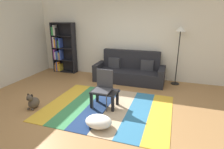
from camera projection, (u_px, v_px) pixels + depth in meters
name	position (u px, v px, depth m)	size (l,w,h in m)	color
ground_plane	(102.00, 107.00, 4.55)	(14.00, 14.00, 0.00)	#9E7042
back_wall	(129.00, 38.00, 6.44)	(6.80, 0.10, 2.70)	silver
left_wall	(8.00, 41.00, 5.84)	(0.10, 5.50, 2.70)	beige
rug	(108.00, 108.00, 4.51)	(2.94, 2.27, 0.01)	gold
couch	(129.00, 71.00, 6.22)	(2.26, 0.80, 1.00)	black
bookshelf	(62.00, 49.00, 7.14)	(0.90, 0.28, 1.85)	black
coffee_table	(105.00, 94.00, 4.50)	(0.61, 0.44, 0.40)	black
pouf	(99.00, 121.00, 3.72)	(0.54, 0.42, 0.23)	white
dog	(33.00, 102.00, 4.46)	(0.22, 0.35, 0.40)	#473D33
standing_lamp	(180.00, 37.00, 5.62)	(0.32, 0.32, 1.80)	black
tv_remote	(105.00, 91.00, 4.42)	(0.04, 0.15, 0.02)	black
folding_chair	(103.00, 85.00, 4.46)	(0.40, 0.40, 0.90)	#38383D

